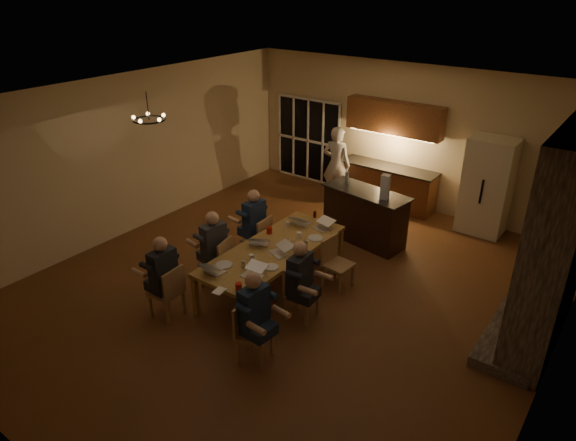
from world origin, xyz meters
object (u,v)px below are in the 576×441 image
(chair_left_mid, at_px, (215,262))
(chair_right_mid, at_px, (302,293))
(chair_left_far, at_px, (256,239))
(chair_right_far, at_px, (339,264))
(mug_mid, at_px, (299,235))
(can_silver, at_px, (243,264))
(chair_left_near, at_px, (166,291))
(standing_person, at_px, (336,165))
(person_right_near, at_px, (254,317))
(chandelier, at_px, (149,120))
(refrigerator, at_px, (487,186))
(laptop_e, at_px, (302,218))
(redcup_mid, at_px, (269,230))
(dining_table, at_px, (274,268))
(person_left_mid, at_px, (214,249))
(person_left_near, at_px, (164,277))
(mug_back, at_px, (287,224))
(bar_bottle, at_px, (347,178))
(can_cola, at_px, (315,214))
(laptop_d, at_px, (279,248))
(bar_blender, at_px, (385,187))
(chair_right_near, at_px, (255,333))
(can_right, at_px, (306,243))
(plate_left, at_px, (224,265))
(laptop_a, at_px, (214,265))
(laptop_b, at_px, (252,270))
(laptop_f, at_px, (322,223))
(mug_front, at_px, (252,257))
(bar_island, at_px, (365,216))
(person_left_far, at_px, (254,224))
(person_right_mid, at_px, (300,283))
(plate_near, at_px, (271,267))
(redcup_near, at_px, (239,287))
(laptop_c, at_px, (259,238))
(plate_far, at_px, (315,238))

(chair_left_mid, height_order, chair_right_mid, same)
(chair_left_far, distance_m, chair_right_far, 1.72)
(mug_mid, xyz_separation_m, can_silver, (-0.11, -1.34, 0.01))
(chair_left_near, bearing_deg, standing_person, 178.92)
(person_right_near, distance_m, chandelier, 3.69)
(refrigerator, distance_m, laptop_e, 3.97)
(redcup_mid, bearing_deg, dining_table, -44.56)
(person_left_mid, bearing_deg, person_left_near, 9.01)
(refrigerator, height_order, chair_right_far, refrigerator)
(mug_back, height_order, bar_bottle, bar_bottle)
(chandelier, height_order, can_cola, chandelier)
(laptop_d, distance_m, bar_blender, 2.51)
(chair_right_mid, distance_m, standing_person, 4.71)
(chair_right_near, bearing_deg, dining_table, 14.72)
(can_right, height_order, plate_left, can_right)
(chandelier, height_order, redcup_mid, chandelier)
(laptop_a, bearing_deg, person_right_near, 163.09)
(chair_right_mid, relative_size, person_right_near, 0.64)
(chandelier, distance_m, redcup_mid, 2.73)
(chair_left_mid, bearing_deg, person_left_mid, -124.33)
(chair_left_mid, xyz_separation_m, laptop_b, (1.14, -0.35, 0.42))
(person_left_near, xyz_separation_m, mug_mid, (0.97, 2.21, 0.11))
(person_left_near, height_order, laptop_f, person_left_near)
(can_right, bearing_deg, person_left_near, -121.87)
(person_left_mid, distance_m, mug_front, 0.82)
(refrigerator, xyz_separation_m, mug_back, (-2.46, -3.47, -0.20))
(person_left_near, relative_size, laptop_a, 4.31)
(bar_island, height_order, person_left_far, person_left_far)
(laptop_e, bearing_deg, laptop_f, -173.55)
(laptop_a, bearing_deg, mug_mid, -98.47)
(person_right_mid, height_order, mug_back, person_right_mid)
(laptop_f, distance_m, bar_blender, 1.42)
(laptop_d, bearing_deg, laptop_a, -91.53)
(bar_blender, bearing_deg, plate_near, -109.25)
(can_right, distance_m, plate_left, 1.45)
(standing_person, height_order, chandelier, chandelier)
(person_left_far, distance_m, laptop_f, 1.27)
(person_left_near, bearing_deg, chair_left_near, 51.10)
(standing_person, xyz_separation_m, redcup_near, (1.49, -5.09, -0.09))
(dining_table, distance_m, chandelier, 3.18)
(person_right_mid, distance_m, laptop_c, 1.32)
(dining_table, bearing_deg, laptop_a, -103.49)
(chair_left_near, relative_size, chair_right_mid, 1.00)
(chair_right_mid, height_order, mug_front, chair_right_mid)
(chair_left_near, height_order, chair_right_near, same)
(dining_table, height_order, laptop_e, laptop_e)
(dining_table, height_order, plate_far, plate_far)
(laptop_c, bearing_deg, chair_right_near, 98.71)
(plate_left, bearing_deg, laptop_d, 59.35)
(person_left_mid, bearing_deg, laptop_c, 141.94)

